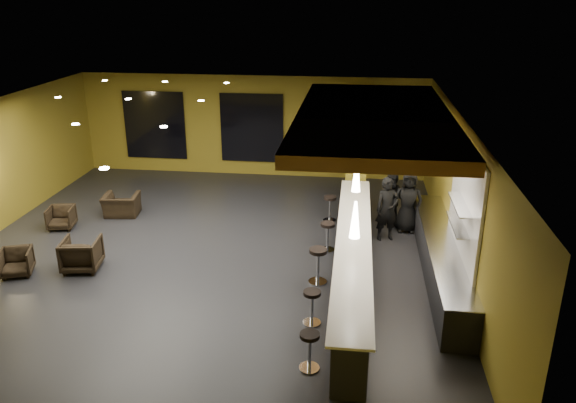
# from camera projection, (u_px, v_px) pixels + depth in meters

# --- Properties ---
(floor) EXTENTS (12.00, 13.00, 0.10)m
(floor) POSITION_uv_depth(u_px,v_px,m) (207.00, 255.00, 14.14)
(floor) COLOR black
(floor) RESTS_ON ground
(ceiling) EXTENTS (12.00, 13.00, 0.10)m
(ceiling) POSITION_uv_depth(u_px,v_px,m) (199.00, 114.00, 12.86)
(ceiling) COLOR black
(wall_back) EXTENTS (12.00, 0.10, 3.50)m
(wall_back) POSITION_uv_depth(u_px,v_px,m) (252.00, 126.00, 19.58)
(wall_back) COLOR olive
(wall_back) RESTS_ON floor
(wall_front) EXTENTS (12.00, 0.10, 3.50)m
(wall_front) POSITION_uv_depth(u_px,v_px,m) (73.00, 351.00, 7.43)
(wall_front) COLOR olive
(wall_front) RESTS_ON floor
(wall_right) EXTENTS (0.10, 13.00, 3.50)m
(wall_right) POSITION_uv_depth(u_px,v_px,m) (461.00, 199.00, 12.81)
(wall_right) COLOR olive
(wall_right) RESTS_ON floor
(wood_soffit) EXTENTS (3.60, 8.00, 0.28)m
(wood_soffit) POSITION_uv_depth(u_px,v_px,m) (374.00, 117.00, 13.40)
(wood_soffit) COLOR #A0672F
(wood_soffit) RESTS_ON ceiling
(window_left) EXTENTS (2.20, 0.06, 2.40)m
(window_left) POSITION_uv_depth(u_px,v_px,m) (155.00, 125.00, 19.89)
(window_left) COLOR black
(window_left) RESTS_ON wall_back
(window_center) EXTENTS (2.20, 0.06, 2.40)m
(window_center) POSITION_uv_depth(u_px,v_px,m) (252.00, 128.00, 19.49)
(window_center) COLOR black
(window_center) RESTS_ON wall_back
(window_right) EXTENTS (2.20, 0.06, 2.40)m
(window_right) POSITION_uv_depth(u_px,v_px,m) (338.00, 131.00, 19.15)
(window_right) COLOR black
(window_right) RESTS_ON wall_back
(tile_backsplash) EXTENTS (0.06, 3.20, 2.40)m
(tile_backsplash) POSITION_uv_depth(u_px,v_px,m) (466.00, 204.00, 11.80)
(tile_backsplash) COLOR white
(tile_backsplash) RESTS_ON wall_right
(bar_counter) EXTENTS (0.60, 8.00, 1.00)m
(bar_counter) POSITION_uv_depth(u_px,v_px,m) (353.00, 261.00, 12.60)
(bar_counter) COLOR black
(bar_counter) RESTS_ON floor
(bar_top) EXTENTS (0.78, 8.10, 0.05)m
(bar_top) POSITION_uv_depth(u_px,v_px,m) (354.00, 240.00, 12.42)
(bar_top) COLOR white
(bar_top) RESTS_ON bar_counter
(prep_counter) EXTENTS (0.70, 6.00, 0.86)m
(prep_counter) POSITION_uv_depth(u_px,v_px,m) (440.00, 259.00, 12.86)
(prep_counter) COLOR black
(prep_counter) RESTS_ON floor
(prep_top) EXTENTS (0.72, 6.00, 0.03)m
(prep_top) POSITION_uv_depth(u_px,v_px,m) (442.00, 241.00, 12.70)
(prep_top) COLOR silver
(prep_top) RESTS_ON prep_counter
(wall_shelf_lower) EXTENTS (0.30, 1.50, 0.03)m
(wall_shelf_lower) POSITION_uv_depth(u_px,v_px,m) (458.00, 225.00, 11.78)
(wall_shelf_lower) COLOR silver
(wall_shelf_lower) RESTS_ON wall_right
(wall_shelf_upper) EXTENTS (0.30, 1.50, 0.03)m
(wall_shelf_upper) POSITION_uv_depth(u_px,v_px,m) (461.00, 205.00, 11.62)
(wall_shelf_upper) COLOR silver
(wall_shelf_upper) RESTS_ON wall_right
(column) EXTENTS (0.60, 0.60, 3.50)m
(column) POSITION_uv_depth(u_px,v_px,m) (357.00, 152.00, 16.42)
(column) COLOR olive
(column) RESTS_ON floor
(pendant_0) EXTENTS (0.20, 0.20, 0.70)m
(pendant_0) POSITION_uv_depth(u_px,v_px,m) (355.00, 220.00, 10.09)
(pendant_0) COLOR white
(pendant_0) RESTS_ON wood_soffit
(pendant_1) EXTENTS (0.20, 0.20, 0.70)m
(pendant_1) POSITION_uv_depth(u_px,v_px,m) (356.00, 176.00, 12.41)
(pendant_1) COLOR white
(pendant_1) RESTS_ON wood_soffit
(pendant_2) EXTENTS (0.20, 0.20, 0.70)m
(pendant_2) POSITION_uv_depth(u_px,v_px,m) (357.00, 147.00, 14.73)
(pendant_2) COLOR white
(pendant_2) RESTS_ON wood_soffit
(staff_a) EXTENTS (0.72, 0.57, 1.71)m
(staff_a) POSITION_uv_depth(u_px,v_px,m) (387.00, 209.00, 14.63)
(staff_a) COLOR black
(staff_a) RESTS_ON floor
(staff_b) EXTENTS (0.83, 0.67, 1.60)m
(staff_b) POSITION_uv_depth(u_px,v_px,m) (393.00, 201.00, 15.37)
(staff_b) COLOR black
(staff_b) RESTS_ON floor
(staff_c) EXTENTS (0.87, 0.60, 1.72)m
(staff_c) POSITION_uv_depth(u_px,v_px,m) (408.00, 202.00, 15.13)
(staff_c) COLOR black
(staff_c) RESTS_ON floor
(armchair_a) EXTENTS (0.87, 0.88, 0.63)m
(armchair_a) POSITION_uv_depth(u_px,v_px,m) (16.00, 262.00, 12.97)
(armchair_a) COLOR black
(armchair_a) RESTS_ON floor
(armchair_b) EXTENTS (0.95, 0.97, 0.78)m
(armchair_b) POSITION_uv_depth(u_px,v_px,m) (82.00, 254.00, 13.21)
(armchair_b) COLOR black
(armchair_b) RESTS_ON floor
(armchair_c) EXTENTS (0.79, 0.80, 0.63)m
(armchair_c) POSITION_uv_depth(u_px,v_px,m) (61.00, 218.00, 15.50)
(armchair_c) COLOR black
(armchair_c) RESTS_ON floor
(armchair_d) EXTENTS (1.08, 0.97, 0.64)m
(armchair_d) POSITION_uv_depth(u_px,v_px,m) (121.00, 205.00, 16.39)
(armchair_d) COLOR black
(armchair_d) RESTS_ON floor
(bar_stool_0) EXTENTS (0.37, 0.37, 0.72)m
(bar_stool_0) POSITION_uv_depth(u_px,v_px,m) (310.00, 346.00, 9.68)
(bar_stool_0) COLOR silver
(bar_stool_0) RESTS_ON floor
(bar_stool_1) EXTENTS (0.37, 0.37, 0.72)m
(bar_stool_1) POSITION_uv_depth(u_px,v_px,m) (312.00, 303.00, 11.01)
(bar_stool_1) COLOR silver
(bar_stool_1) RESTS_ON floor
(bar_stool_2) EXTENTS (0.42, 0.42, 0.83)m
(bar_stool_2) POSITION_uv_depth(u_px,v_px,m) (318.00, 261.00, 12.54)
(bar_stool_2) COLOR silver
(bar_stool_2) RESTS_ON floor
(bar_stool_3) EXTENTS (0.38, 0.38, 0.75)m
(bar_stool_3) POSITION_uv_depth(u_px,v_px,m) (328.00, 233.00, 14.12)
(bar_stool_3) COLOR silver
(bar_stool_3) RESTS_ON floor
(bar_stool_4) EXTENTS (0.37, 0.37, 0.74)m
(bar_stool_4) POSITION_uv_depth(u_px,v_px,m) (330.00, 205.00, 15.94)
(bar_stool_4) COLOR silver
(bar_stool_4) RESTS_ON floor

